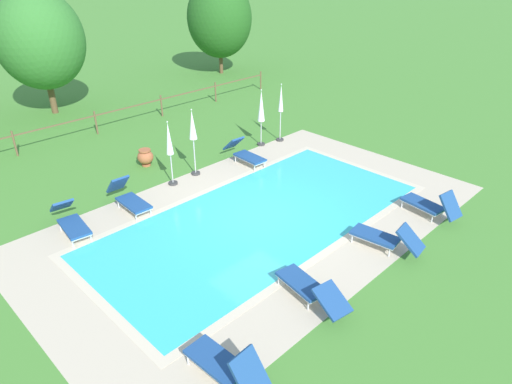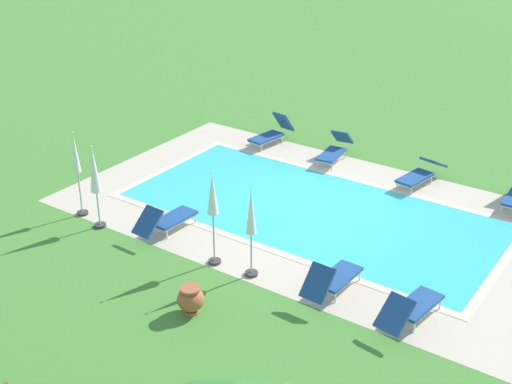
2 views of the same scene
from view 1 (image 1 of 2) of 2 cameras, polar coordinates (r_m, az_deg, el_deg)
name	(u,v)px [view 1 (image 1 of 2)]	position (r m, az deg, el deg)	size (l,w,h in m)	color
ground_plane	(260,218)	(14.08, 0.53, -3.26)	(160.00, 160.00, 0.00)	#478433
pool_deck_paving	(260,218)	(14.08, 0.53, -3.25)	(13.84, 8.18, 0.01)	beige
swimming_pool_water	(260,218)	(14.08, 0.53, -3.24)	(10.50, 4.84, 0.01)	#38C6D1
pool_coping_rim	(260,218)	(14.08, 0.53, -3.23)	(10.98, 5.32, 0.01)	beige
sun_lounger_north_near_steps	(71,221)	(14.28, -22.16, -3.34)	(0.85, 2.05, 0.86)	navy
sun_lounger_north_mid	(430,205)	(14.98, 20.97, -1.49)	(0.86, 1.90, 1.01)	navy
sun_lounger_north_far	(310,288)	(10.92, 6.74, -11.81)	(0.94, 2.14, 0.72)	navy
sun_lounger_north_end	(225,365)	(9.21, -3.84, -20.76)	(0.68, 1.85, 1.01)	navy
sun_lounger_south_near_corner	(129,198)	(14.95, -15.59, -0.69)	(0.67, 1.91, 0.96)	navy
sun_lounger_south_mid	(385,237)	(12.98, 15.82, -5.47)	(0.85, 2.03, 0.88)	navy
sun_lounger_south_far	(245,153)	(17.61, -1.39, 4.85)	(0.70, 1.98, 0.90)	navy
patio_umbrella_closed_row_west	(169,144)	(15.72, -10.78, 5.90)	(0.32, 0.32, 2.33)	#383838
patio_umbrella_closed_row_mid_west	(261,109)	(18.86, 0.65, 10.33)	(0.32, 0.32, 2.39)	#383838
patio_umbrella_closed_row_centre	(193,130)	(16.28, -7.91, 7.67)	(0.32, 0.32, 2.48)	#383838
patio_umbrella_closed_row_mid_east	(281,105)	(19.36, 3.12, 10.80)	(0.32, 0.32, 2.48)	#383838
terracotta_urn_near_fence	(145,157)	(17.85, -13.66, 4.28)	(0.60, 0.60, 0.66)	#A85B38
perimeter_fence	(95,119)	(21.58, -19.44, 8.59)	(20.95, 0.08, 1.05)	brown
tree_far_west	(219,18)	(30.96, -4.59, 20.82)	(4.10, 4.10, 5.89)	brown
tree_west_mid	(40,40)	(24.78, -25.40, 16.79)	(4.10, 4.10, 5.87)	brown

